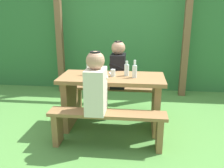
% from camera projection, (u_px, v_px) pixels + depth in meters
% --- Properties ---
extents(ground_plane, '(12.00, 12.00, 0.00)m').
position_uv_depth(ground_plane, '(112.00, 127.00, 3.42)').
color(ground_plane, '#4E883D').
extents(hedge_backdrop, '(6.40, 0.79, 2.20)m').
position_uv_depth(hedge_backdrop, '(123.00, 35.00, 5.21)').
color(hedge_backdrop, '#306D37').
rests_on(hedge_backdrop, ground_plane).
extents(pergola_post_left, '(0.12, 0.12, 2.18)m').
position_uv_depth(pergola_post_left, '(60.00, 38.00, 4.71)').
color(pergola_post_left, brown).
rests_on(pergola_post_left, ground_plane).
extents(pergola_post_right, '(0.12, 0.12, 2.18)m').
position_uv_depth(pergola_post_right, '(186.00, 40.00, 4.45)').
color(pergola_post_right, brown).
rests_on(pergola_post_right, ground_plane).
extents(picnic_table, '(1.40, 0.64, 0.75)m').
position_uv_depth(picnic_table, '(112.00, 93.00, 3.28)').
color(picnic_table, olive).
rests_on(picnic_table, ground_plane).
extents(bench_near, '(1.40, 0.24, 0.45)m').
position_uv_depth(bench_near, '(107.00, 122.00, 2.84)').
color(bench_near, olive).
rests_on(bench_near, ground_plane).
extents(bench_far, '(1.40, 0.24, 0.45)m').
position_uv_depth(bench_far, '(116.00, 94.00, 3.82)').
color(bench_far, olive).
rests_on(bench_far, ground_plane).
extents(person_white_shirt, '(0.25, 0.35, 0.72)m').
position_uv_depth(person_white_shirt, '(96.00, 85.00, 2.73)').
color(person_white_shirt, silver).
rests_on(person_white_shirt, bench_near).
extents(person_black_coat, '(0.25, 0.35, 0.72)m').
position_uv_depth(person_black_coat, '(118.00, 66.00, 3.68)').
color(person_black_coat, black).
rests_on(person_black_coat, bench_far).
extents(drinking_glass, '(0.06, 0.06, 0.10)m').
position_uv_depth(drinking_glass, '(113.00, 73.00, 3.19)').
color(drinking_glass, silver).
rests_on(drinking_glass, picnic_table).
extents(bottle_left, '(0.06, 0.06, 0.24)m').
position_uv_depth(bottle_left, '(89.00, 68.00, 3.25)').
color(bottle_left, silver).
rests_on(bottle_left, picnic_table).
extents(bottle_right, '(0.07, 0.07, 0.20)m').
position_uv_depth(bottle_right, '(127.00, 70.00, 3.21)').
color(bottle_right, silver).
rests_on(bottle_right, picnic_table).
extents(bottle_center, '(0.06, 0.06, 0.23)m').
position_uv_depth(bottle_center, '(135.00, 71.00, 3.11)').
color(bottle_center, silver).
rests_on(bottle_center, picnic_table).
extents(cell_phone, '(0.11, 0.15, 0.01)m').
position_uv_depth(cell_phone, '(112.00, 73.00, 3.33)').
color(cell_phone, silver).
rests_on(cell_phone, picnic_table).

